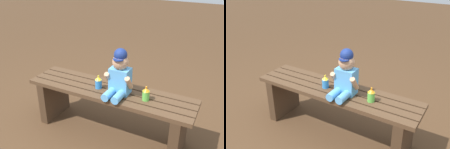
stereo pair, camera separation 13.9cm
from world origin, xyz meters
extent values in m
plane|color=#4C331E|center=(0.00, 0.00, 0.00)|extent=(16.00, 16.00, 0.00)
cube|color=#513823|center=(0.00, -0.15, 0.45)|extent=(1.53, 0.08, 0.04)
cube|color=#513823|center=(0.00, -0.05, 0.45)|extent=(1.53, 0.08, 0.04)
cube|color=#513823|center=(0.00, 0.05, 0.45)|extent=(1.53, 0.08, 0.04)
cube|color=#513823|center=(0.00, 0.15, 0.45)|extent=(1.53, 0.08, 0.04)
cube|color=#452F1E|center=(-0.65, 0.00, 0.22)|extent=(0.08, 0.38, 0.43)
cube|color=#452F1E|center=(0.65, 0.00, 0.22)|extent=(0.08, 0.38, 0.43)
cube|color=#59A5E5|center=(0.11, -0.01, 0.58)|extent=(0.17, 0.12, 0.23)
sphere|color=tan|center=(0.11, -0.01, 0.75)|extent=(0.14, 0.14, 0.14)
cylinder|color=navy|center=(0.11, -0.04, 0.79)|extent=(0.09, 0.09, 0.01)
sphere|color=navy|center=(0.11, -0.01, 0.82)|extent=(0.11, 0.11, 0.11)
cylinder|color=#5DAEF0|center=(0.07, -0.13, 0.50)|extent=(0.07, 0.16, 0.07)
cylinder|color=#5DAEF0|center=(0.16, -0.13, 0.50)|extent=(0.07, 0.16, 0.07)
cylinder|color=tan|center=(0.02, -0.04, 0.60)|extent=(0.04, 0.12, 0.14)
cylinder|color=tan|center=(0.20, -0.04, 0.60)|extent=(0.04, 0.12, 0.14)
cylinder|color=#338CE5|center=(-0.10, -0.02, 0.51)|extent=(0.06, 0.06, 0.08)
cone|color=yellow|center=(-0.10, -0.02, 0.56)|extent=(0.06, 0.06, 0.03)
cylinder|color=yellow|center=(-0.10, -0.02, 0.58)|extent=(0.01, 0.01, 0.02)
cylinder|color=#66CC4C|center=(0.35, -0.02, 0.51)|extent=(0.06, 0.06, 0.08)
cone|color=orange|center=(0.35, -0.02, 0.56)|extent=(0.06, 0.06, 0.03)
cylinder|color=orange|center=(0.35, -0.02, 0.58)|extent=(0.01, 0.01, 0.02)
camera|label=1|loc=(0.92, -1.72, 1.54)|focal=40.02mm
camera|label=2|loc=(1.04, -1.65, 1.54)|focal=40.02mm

